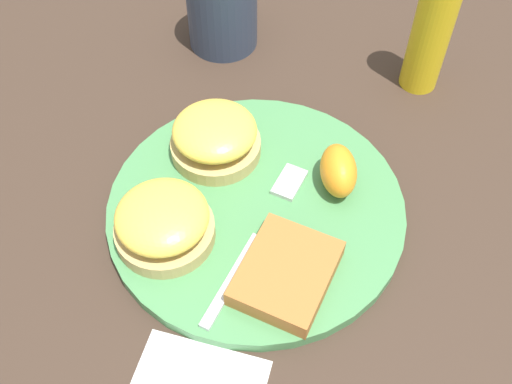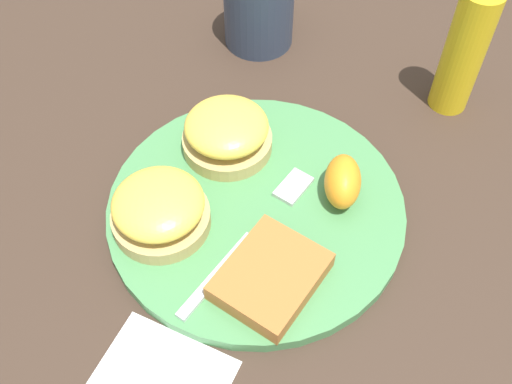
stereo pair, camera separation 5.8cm
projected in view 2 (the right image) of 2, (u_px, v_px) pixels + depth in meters
ground_plane at (256, 212)px, 0.61m from camera, size 1.10×1.10×0.00m
plate at (256, 208)px, 0.60m from camera, size 0.30×0.30×0.01m
sandwich_benedict_left at (227, 132)px, 0.62m from camera, size 0.10×0.10×0.05m
sandwich_benedict_right at (159, 209)px, 0.56m from camera, size 0.10×0.10×0.05m
hashbrown_patty at (271, 276)px, 0.54m from camera, size 0.10×0.08×0.02m
orange_wedge at (343, 181)px, 0.59m from camera, size 0.07×0.06×0.04m
fork at (256, 230)px, 0.57m from camera, size 0.20×0.04×0.00m
cup at (259, 7)px, 0.73m from camera, size 0.12×0.09×0.10m
condiment_bottle at (464, 52)px, 0.64m from camera, size 0.04×0.04×0.15m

